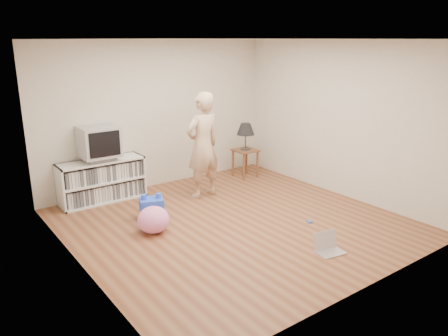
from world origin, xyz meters
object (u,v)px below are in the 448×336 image
Objects in this scene: person at (203,146)px; side_table at (245,156)px; crt_tv at (99,141)px; plush_pink at (153,220)px; laptop at (328,246)px; table_lamp at (246,130)px; plush_blue at (152,208)px; dvd_deck at (100,158)px; media_unit at (102,180)px.

side_table is at bearing -166.55° from person.
crt_tv reaches higher than plush_pink.
person is 2.77m from laptop.
crt_tv reaches higher than laptop.
laptop is (-1.14, -3.08, -0.88)m from table_lamp.
dvd_deck is at bearing 123.43° from plush_blue.
table_lamp is 3.04m from plush_pink.
person reaches higher than side_table.
table_lamp is 1.16× the size of plush_pink.
side_table is at bearing -7.59° from crt_tv.
side_table is 0.53m from table_lamp.
media_unit is 2.72× the size of table_lamp.
media_unit reaches higher than laptop.
person is at bearing -160.74° from table_lamp.
dvd_deck reaches higher than plush_blue.
media_unit is at bearing 90.00° from crt_tv.
person is (-1.28, -0.45, 0.48)m from side_table.
media_unit is 3.11× the size of dvd_deck.
dvd_deck is 2.78m from table_lamp.
crt_tv is 1.53× the size of laptop.
crt_tv is at bearing -34.73° from person.
side_table is 3.31m from laptop.
media_unit is at bearing 172.02° from table_lamp.
side_table reaches higher than laptop.
media_unit is 3.38× the size of plush_blue.
laptop is 0.88× the size of plush_pink.
dvd_deck is at bearing -34.83° from person.
side_table is 2.95m from plush_pink.
table_lamp is 1.24× the size of plush_blue.
plush_blue is (-2.46, -0.82, -0.77)m from table_lamp.
crt_tv is at bearing -90.00° from dvd_deck.
crt_tv is (0.00, -0.00, 0.29)m from dvd_deck.
table_lamp reaches higher than dvd_deck.
plush_blue is (0.29, -1.19, -0.85)m from crt_tv.
plush_pink is at bearing -86.65° from crt_tv.
laptop is at bearing -40.18° from plush_blue.
side_table is 1.24× the size of plush_pink.
dvd_deck is at bearing 90.00° from crt_tv.
side_table is (2.75, -0.37, -0.60)m from crt_tv.
table_lamp is 1.36m from person.
person reaches higher than crt_tv.
dvd_deck reaches higher than media_unit.
side_table is at bearing -7.98° from media_unit.
plush_pink is at bearing -94.96° from plush_blue.
person is (1.47, -0.81, -0.12)m from crt_tv.
side_table is 1.40× the size of laptop.
laptop is 2.62m from plush_blue.
laptop is (1.62, -3.47, -0.28)m from media_unit.
side_table is 2.60m from plush_blue.
table_lamp is (2.75, -0.37, 0.21)m from dvd_deck.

